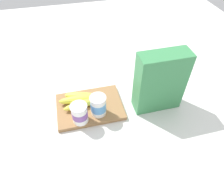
{
  "coord_description": "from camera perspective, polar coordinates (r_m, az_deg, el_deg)",
  "views": [
    {
      "loc": [
        0.04,
        0.6,
        0.7
      ],
      "look_at": [
        -0.1,
        0.0,
        0.07
      ],
      "focal_mm": 32.6,
      "sensor_mm": 36.0,
      "label": 1
    }
  ],
  "objects": [
    {
      "name": "ground_plane",
      "position": [
        0.92,
        -6.22,
        -4.06
      ],
      "size": [
        2.4,
        2.4,
        0.0
      ],
      "primitive_type": "plane",
      "color": "silver"
    },
    {
      "name": "cutting_board",
      "position": [
        0.92,
        -6.27,
        -3.67
      ],
      "size": [
        0.29,
        0.21,
        0.02
      ],
      "primitive_type": "cube",
      "color": "olive",
      "rests_on": "ground_plane"
    },
    {
      "name": "cereal_box",
      "position": [
        0.86,
        13.28,
        3.1
      ],
      "size": [
        0.2,
        0.08,
        0.28
      ],
      "primitive_type": "cube",
      "rotation": [
        0.0,
        0.0,
        3.15
      ],
      "color": "#38844C",
      "rests_on": "ground_plane"
    },
    {
      "name": "yogurt_cup_front",
      "position": [
        0.84,
        -3.86,
        -3.36
      ],
      "size": [
        0.07,
        0.07,
        0.09
      ],
      "color": "white",
      "rests_on": "cutting_board"
    },
    {
      "name": "yogurt_cup_back",
      "position": [
        0.83,
        -9.05,
        -5.55
      ],
      "size": [
        0.07,
        0.07,
        0.09
      ],
      "color": "white",
      "rests_on": "cutting_board"
    },
    {
      "name": "banana_bunch",
      "position": [
        0.91,
        -8.48,
        -1.66
      ],
      "size": [
        0.19,
        0.12,
        0.04
      ],
      "color": "#D9D741",
      "rests_on": "cutting_board"
    }
  ]
}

